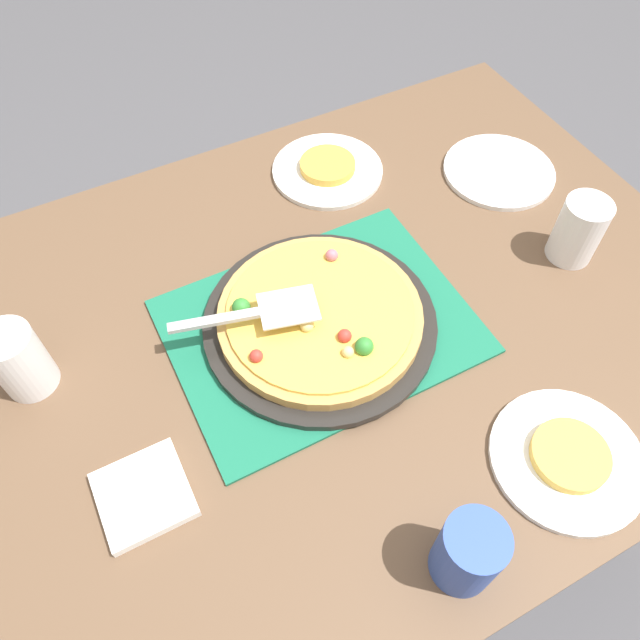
% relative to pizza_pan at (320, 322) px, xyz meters
% --- Properties ---
extents(ground_plane, '(8.00, 8.00, 0.00)m').
position_rel_pizza_pan_xyz_m(ground_plane, '(0.00, 0.00, -0.76)').
color(ground_plane, '#4C4C51').
extents(dining_table, '(1.40, 1.00, 0.75)m').
position_rel_pizza_pan_xyz_m(dining_table, '(0.00, 0.00, -0.12)').
color(dining_table, brown).
rests_on(dining_table, ground_plane).
extents(placemat, '(0.48, 0.36, 0.01)m').
position_rel_pizza_pan_xyz_m(placemat, '(0.00, 0.00, -0.01)').
color(placemat, '#196B4C').
rests_on(placemat, dining_table).
extents(pizza_pan, '(0.38, 0.38, 0.01)m').
position_rel_pizza_pan_xyz_m(pizza_pan, '(0.00, 0.00, 0.00)').
color(pizza_pan, black).
rests_on(pizza_pan, placemat).
extents(pizza, '(0.33, 0.33, 0.05)m').
position_rel_pizza_pan_xyz_m(pizza, '(0.00, 0.00, 0.02)').
color(pizza, tan).
rests_on(pizza, pizza_pan).
extents(plate_near_left, '(0.22, 0.22, 0.01)m').
position_rel_pizza_pan_xyz_m(plate_near_left, '(-0.20, 0.37, -0.01)').
color(plate_near_left, white).
rests_on(plate_near_left, dining_table).
extents(plate_far_right, '(0.22, 0.22, 0.01)m').
position_rel_pizza_pan_xyz_m(plate_far_right, '(-0.19, -0.33, -0.01)').
color(plate_far_right, white).
rests_on(plate_far_right, dining_table).
extents(plate_side, '(0.22, 0.22, 0.01)m').
position_rel_pizza_pan_xyz_m(plate_side, '(-0.49, -0.17, -0.01)').
color(plate_side, white).
rests_on(plate_side, dining_table).
extents(served_slice_left, '(0.11, 0.11, 0.02)m').
position_rel_pizza_pan_xyz_m(served_slice_left, '(-0.20, 0.37, 0.01)').
color(served_slice_left, '#EAB747').
rests_on(served_slice_left, plate_near_left).
extents(served_slice_right, '(0.11, 0.11, 0.02)m').
position_rel_pizza_pan_xyz_m(served_slice_right, '(-0.19, -0.33, 0.01)').
color(served_slice_right, gold).
rests_on(served_slice_right, plate_far_right).
extents(cup_near, '(0.08, 0.08, 0.12)m').
position_rel_pizza_pan_xyz_m(cup_near, '(0.44, -0.11, 0.05)').
color(cup_near, white).
rests_on(cup_near, dining_table).
extents(cup_far, '(0.08, 0.08, 0.12)m').
position_rel_pizza_pan_xyz_m(cup_far, '(-0.47, 0.06, 0.05)').
color(cup_far, white).
rests_on(cup_far, dining_table).
extents(cup_corner, '(0.08, 0.08, 0.12)m').
position_rel_pizza_pan_xyz_m(cup_corner, '(0.01, 0.42, 0.05)').
color(cup_corner, '#3351AD').
rests_on(cup_corner, dining_table).
extents(pizza_server, '(0.23, 0.10, 0.01)m').
position_rel_pizza_pan_xyz_m(pizza_server, '(0.09, -0.02, 0.06)').
color(pizza_server, silver).
rests_on(pizza_server, pizza).
extents(napkin_stack, '(0.12, 0.12, 0.02)m').
position_rel_pizza_pan_xyz_m(napkin_stack, '(0.34, 0.14, -0.01)').
color(napkin_stack, white).
rests_on(napkin_stack, dining_table).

